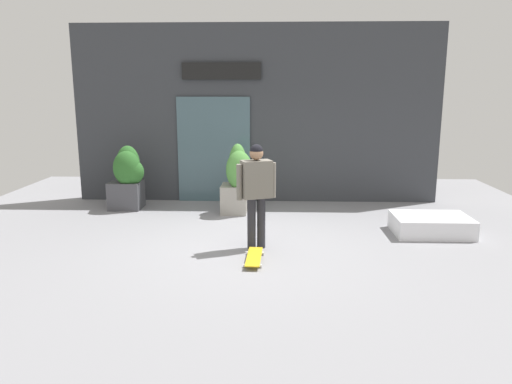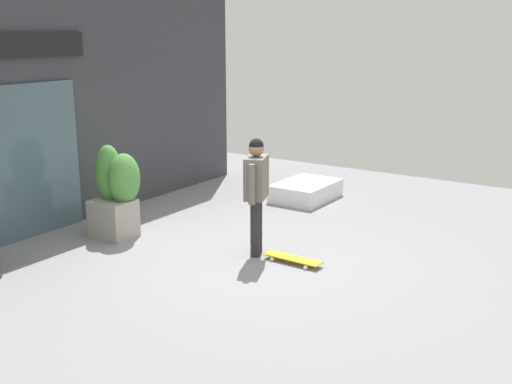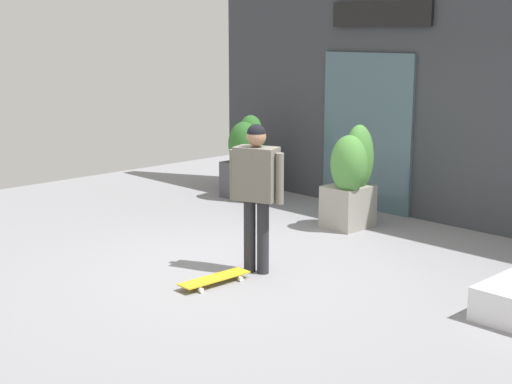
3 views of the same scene
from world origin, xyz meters
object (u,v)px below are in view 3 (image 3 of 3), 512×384
planter_box_right (351,178)px  planter_box_left (247,156)px  skateboard (214,279)px  skateboarder (256,183)px

planter_box_right → planter_box_left: bearing=173.6°
skateboard → planter_box_right: size_ratio=0.60×
planter_box_right → skateboard: bearing=-80.8°
skateboard → planter_box_right: (-0.46, 2.81, 0.63)m
skateboard → planter_box_right: 2.91m
planter_box_left → planter_box_right: 2.30m
skateboard → planter_box_right: bearing=-169.0°
planter_box_right → skateboarder: bearing=-78.0°
skateboarder → skateboard: (-0.01, -0.60, -0.94)m
skateboarder → planter_box_right: skateboarder is taller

